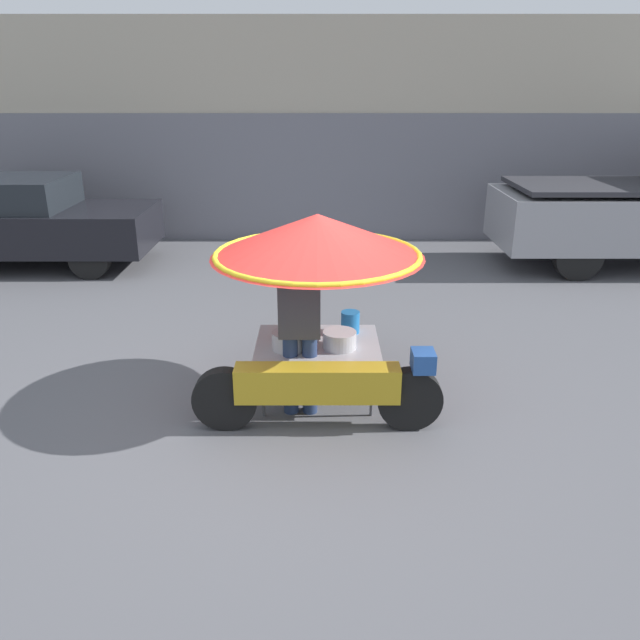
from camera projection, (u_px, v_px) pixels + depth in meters
ground_plane at (298, 420)px, 5.84m from camera, size 36.00×36.00×0.00m
shopfront_building at (312, 130)px, 12.71m from camera, size 28.00×2.06×4.08m
vendor_motorcycle_cart at (320, 259)px, 5.72m from camera, size 2.26×1.98×1.85m
vendor_person at (302, 325)px, 5.68m from camera, size 0.38×0.22×1.60m
parked_car at (21, 221)px, 10.48m from camera, size 4.37×1.78×1.49m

